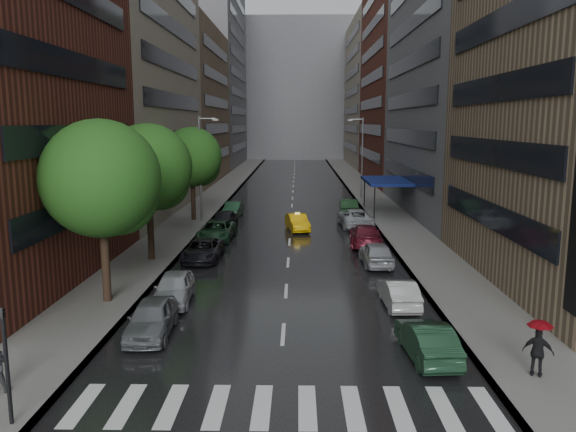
# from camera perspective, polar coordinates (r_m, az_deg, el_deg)

# --- Properties ---
(ground) EXTENTS (220.00, 220.00, 0.00)m
(ground) POSITION_cam_1_polar(r_m,az_deg,el_deg) (20.06, -0.80, -16.11)
(ground) COLOR gray
(ground) RESTS_ON ground
(road) EXTENTS (14.00, 140.00, 0.01)m
(road) POSITION_cam_1_polar(r_m,az_deg,el_deg) (68.62, 0.49, 2.29)
(road) COLOR black
(road) RESTS_ON ground
(sidewalk_left) EXTENTS (4.00, 140.00, 0.15)m
(sidewalk_left) POSITION_cam_1_polar(r_m,az_deg,el_deg) (69.28, -6.98, 2.35)
(sidewalk_left) COLOR gray
(sidewalk_left) RESTS_ON ground
(sidewalk_right) EXTENTS (4.00, 140.00, 0.15)m
(sidewalk_right) POSITION_cam_1_polar(r_m,az_deg,el_deg) (69.13, 7.98, 2.31)
(sidewalk_right) COLOR gray
(sidewalk_right) RESTS_ON ground
(crosswalk) EXTENTS (13.15, 2.80, 0.01)m
(crosswalk) POSITION_cam_1_polar(r_m,az_deg,el_deg) (18.26, -0.34, -18.80)
(crosswalk) COLOR silver
(crosswalk) RESTS_ON ground
(buildings_left) EXTENTS (8.00, 108.00, 38.00)m
(buildings_left) POSITION_cam_1_polar(r_m,az_deg,el_deg) (78.76, -10.79, 14.72)
(buildings_left) COLOR maroon
(buildings_left) RESTS_ON ground
(buildings_right) EXTENTS (8.05, 109.10, 36.00)m
(buildings_right) POSITION_cam_1_polar(r_m,az_deg,el_deg) (76.41, 12.23, 14.11)
(buildings_right) COLOR #937A5B
(buildings_right) RESTS_ON ground
(building_far) EXTENTS (40.00, 14.00, 32.00)m
(building_far) POSITION_cam_1_polar(r_m,az_deg,el_deg) (136.27, 0.76, 12.64)
(building_far) COLOR slate
(building_far) RESTS_ON ground
(tree_near) EXTENTS (5.55, 5.55, 8.84)m
(tree_near) POSITION_cam_1_polar(r_m,az_deg,el_deg) (27.62, -18.47, 3.60)
(tree_near) COLOR #382619
(tree_near) RESTS_ON ground
(tree_mid) EXTENTS (5.41, 5.41, 8.62)m
(tree_mid) POSITION_cam_1_polar(r_m,az_deg,el_deg) (35.55, -14.03, 4.77)
(tree_mid) COLOR #382619
(tree_mid) RESTS_ON ground
(tree_far) EXTENTS (5.18, 5.18, 8.26)m
(tree_far) POSITION_cam_1_polar(r_m,az_deg,el_deg) (49.64, -9.73, 5.92)
(tree_far) COLOR #382619
(tree_far) RESTS_ON ground
(taxi) EXTENTS (2.17, 4.25, 1.33)m
(taxi) POSITION_cam_1_polar(r_m,az_deg,el_deg) (45.23, 0.96, -0.65)
(taxi) COLOR #EDB10C
(taxi) RESTS_ON ground
(parked_cars_left) EXTENTS (2.55, 33.69, 1.57)m
(parked_cars_left) POSITION_cam_1_polar(r_m,az_deg,el_deg) (37.78, -8.15, -2.71)
(parked_cars_left) COLOR slate
(parked_cars_left) RESTS_ON ground
(parked_cars_right) EXTENTS (2.88, 37.17, 1.53)m
(parked_cars_right) POSITION_cam_1_polar(r_m,az_deg,el_deg) (39.83, 7.92, -2.04)
(parked_cars_right) COLOR #1A3B25
(parked_cars_right) RESTS_ON ground
(ped_red_umbrella) EXTENTS (1.08, 0.83, 2.01)m
(ped_red_umbrella) POSITION_cam_1_polar(r_m,az_deg,el_deg) (21.12, 24.12, -11.70)
(ped_red_umbrella) COLOR black
(ped_red_umbrella) RESTS_ON sidewalk_right
(traffic_light) EXTENTS (0.18, 0.15, 3.45)m
(traffic_light) POSITION_cam_1_polar(r_m,az_deg,el_deg) (18.04, -26.74, -12.48)
(traffic_light) COLOR black
(traffic_light) RESTS_ON sidewalk_left
(street_lamp_left) EXTENTS (1.74, 0.22, 9.00)m
(street_lamp_left) POSITION_cam_1_polar(r_m,az_deg,el_deg) (48.93, -8.82, 5.00)
(street_lamp_left) COLOR gray
(street_lamp_left) RESTS_ON sidewalk_left
(street_lamp_right) EXTENTS (1.74, 0.22, 9.00)m
(street_lamp_right) POSITION_cam_1_polar(r_m,az_deg,el_deg) (63.58, 7.47, 6.06)
(street_lamp_right) COLOR gray
(street_lamp_right) RESTS_ON sidewalk_right
(awning) EXTENTS (4.00, 8.00, 3.12)m
(awning) POSITION_cam_1_polar(r_m,az_deg,el_deg) (54.02, 9.95, 3.52)
(awning) COLOR navy
(awning) RESTS_ON sidewalk_right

